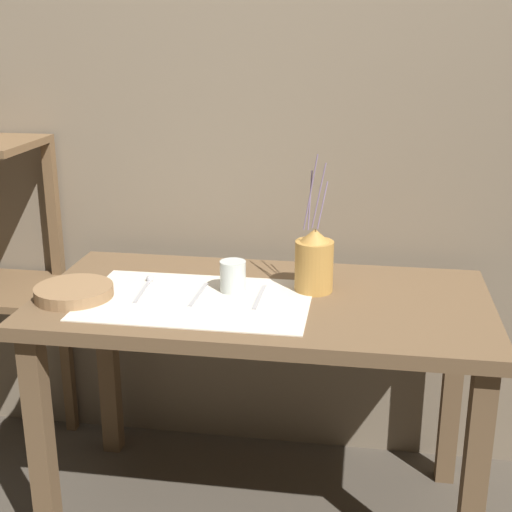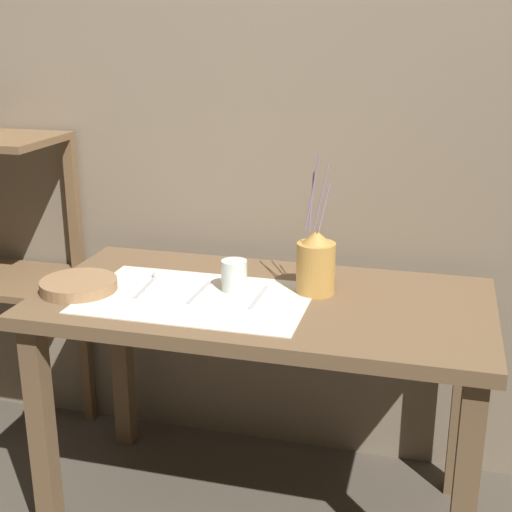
{
  "view_description": "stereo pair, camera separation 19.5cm",
  "coord_description": "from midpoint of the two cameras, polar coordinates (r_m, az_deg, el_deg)",
  "views": [
    {
      "loc": [
        0.28,
        -1.88,
        1.47
      ],
      "look_at": [
        -0.02,
        0.0,
        0.85
      ],
      "focal_mm": 50.0,
      "sensor_mm": 36.0,
      "label": 1
    },
    {
      "loc": [
        0.47,
        -1.84,
        1.47
      ],
      "look_at": [
        -0.02,
        0.0,
        0.85
      ],
      "focal_mm": 50.0,
      "sensor_mm": 36.0,
      "label": 2
    }
  ],
  "objects": [
    {
      "name": "wooden_table",
      "position": [
        2.08,
        -2.17,
        -5.93
      ],
      "size": [
        1.29,
        0.66,
        0.73
      ],
      "color": "brown",
      "rests_on": "ground_plane"
    },
    {
      "name": "wooden_bowl",
      "position": [
        2.11,
        -16.96,
        -2.82
      ],
      "size": [
        0.22,
        0.22,
        0.04
      ],
      "color": "#8E6B47",
      "rests_on": "wooden_table"
    },
    {
      "name": "pitcher_with_flowers",
      "position": [
        2.05,
        1.97,
        -0.53
      ],
      "size": [
        0.11,
        0.11,
        0.4
      ],
      "color": "#B7843D",
      "rests_on": "wooden_table"
    },
    {
      "name": "stone_wall_back",
      "position": [
        2.35,
        -0.25,
        11.35
      ],
      "size": [
        7.0,
        0.06,
        2.4
      ],
      "color": "#7A6B56",
      "rests_on": "ground_plane"
    },
    {
      "name": "spoon_inner",
      "position": [
        2.16,
        -11.29,
        -2.24
      ],
      "size": [
        0.03,
        0.2,
        0.02
      ],
      "color": "#A8A8AD",
      "rests_on": "wooden_table"
    },
    {
      "name": "fork_inner",
      "position": [
        2.02,
        -2.5,
        -3.34
      ],
      "size": [
        0.01,
        0.19,
        0.0
      ],
      "color": "#A8A8AD",
      "rests_on": "wooden_table"
    },
    {
      "name": "glass_tumbler_near",
      "position": [
        2.06,
        -4.58,
        -1.67
      ],
      "size": [
        0.08,
        0.08,
        0.09
      ],
      "color": "silver",
      "rests_on": "wooden_table"
    },
    {
      "name": "fork_outer",
      "position": [
        2.05,
        -7.35,
        -3.11
      ],
      "size": [
        0.02,
        0.19,
        0.0
      ],
      "color": "#A8A8AD",
      "rests_on": "wooden_table"
    },
    {
      "name": "ground_plane",
      "position": [
        2.4,
        -1.99,
        -19.76
      ],
      "size": [
        12.0,
        12.0,
        0.0
      ],
      "primitive_type": "plane",
      "color": "#473F35"
    },
    {
      "name": "linen_cloth",
      "position": [
        2.02,
        -7.52,
        -3.55
      ],
      "size": [
        0.64,
        0.41,
        0.0
      ],
      "color": "beige",
      "rests_on": "wooden_table"
    }
  ]
}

